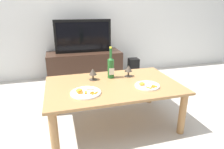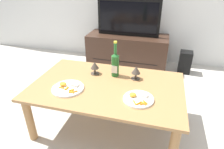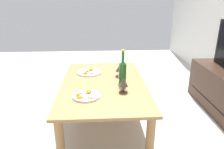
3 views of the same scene
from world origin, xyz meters
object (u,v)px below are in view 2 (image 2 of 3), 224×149
object	(u,v)px
goblet_right	(136,71)
dinner_plate_left	(68,88)
goblet_left	(95,66)
dinner_plate_right	(138,99)
dining_table	(107,91)
tv_stand	(127,50)
tv_screen	(128,18)
wine_bottle	(115,63)
floor_speaker	(185,62)

from	to	relation	value
goblet_right	dinner_plate_left	xyz separation A→B (m)	(-0.54, -0.33, -0.08)
goblet_left	goblet_right	distance (m)	0.41
dinner_plate_left	dinner_plate_right	world-z (taller)	dinner_plate_left
dining_table	dinner_plate_left	distance (m)	0.35
tv_stand	dinner_plate_left	xyz separation A→B (m)	(-0.21, -1.60, 0.23)
goblet_right	tv_stand	bearing A→B (deg)	104.23
tv_screen	dinner_plate_right	size ratio (longest dim) A/B	3.78
tv_stand	tv_screen	size ratio (longest dim) A/B	1.33
dinner_plate_left	tv_screen	bearing A→B (deg)	82.37
tv_screen	goblet_right	bearing A→B (deg)	-75.74
wine_bottle	goblet_left	size ratio (longest dim) A/B	2.73
goblet_right	dinner_plate_right	size ratio (longest dim) A/B	0.53
dinner_plate_left	wine_bottle	bearing A→B (deg)	45.72
wine_bottle	tv_stand	bearing A→B (deg)	95.43
goblet_right	dinner_plate_right	bearing A→B (deg)	-77.32
wine_bottle	dinner_plate_right	size ratio (longest dim) A/B	1.42
dinner_plate_right	wine_bottle	bearing A→B (deg)	128.89
dining_table	dinner_plate_right	distance (m)	0.35
dining_table	floor_speaker	bearing A→B (deg)	60.45
dining_table	tv_stand	distance (m)	1.46
tv_stand	tv_screen	world-z (taller)	tv_screen
dining_table	wine_bottle	bearing A→B (deg)	81.80
wine_bottle	dinner_plate_left	bearing A→B (deg)	-134.28
dining_table	tv_screen	distance (m)	1.49
wine_bottle	dinner_plate_left	distance (m)	0.49
floor_speaker	goblet_right	bearing A→B (deg)	-111.26
dining_table	tv_screen	world-z (taller)	tv_screen
dining_table	tv_screen	xyz separation A→B (m)	(-0.09, 1.44, 0.37)
tv_stand	floor_speaker	bearing A→B (deg)	-2.66
dining_table	goblet_right	size ratio (longest dim) A/B	10.20
tv_stand	goblet_left	distance (m)	1.31
tv_screen	goblet_left	world-z (taller)	tv_screen
dining_table	tv_stand	size ratio (longest dim) A/B	1.08
floor_speaker	tv_stand	bearing A→B (deg)	-179.18
floor_speaker	dinner_plate_left	world-z (taller)	dinner_plate_left
wine_bottle	dinner_plate_right	world-z (taller)	wine_bottle
goblet_right	dinner_plate_right	distance (m)	0.35
dining_table	tv_stand	xyz separation A→B (m)	(-0.09, 1.45, -0.15)
dinner_plate_right	tv_stand	bearing A→B (deg)	103.91
tv_screen	dinner_plate_left	world-z (taller)	tv_screen
goblet_right	dinner_plate_left	size ratio (longest dim) A/B	0.47
wine_bottle	dining_table	bearing A→B (deg)	-98.20
dining_table	tv_screen	size ratio (longest dim) A/B	1.44
tv_screen	dinner_plate_left	size ratio (longest dim) A/B	3.34
wine_bottle	dinner_plate_right	xyz separation A→B (m)	(0.28, -0.34, -0.12)
dinner_plate_left	dinner_plate_right	xyz separation A→B (m)	(0.61, -0.00, 0.00)
goblet_left	tv_stand	bearing A→B (deg)	86.26
tv_stand	wine_bottle	bearing A→B (deg)	-84.57
dining_table	goblet_left	bearing A→B (deg)	135.06
goblet_left	dinner_plate_left	xyz separation A→B (m)	(-0.13, -0.33, -0.07)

